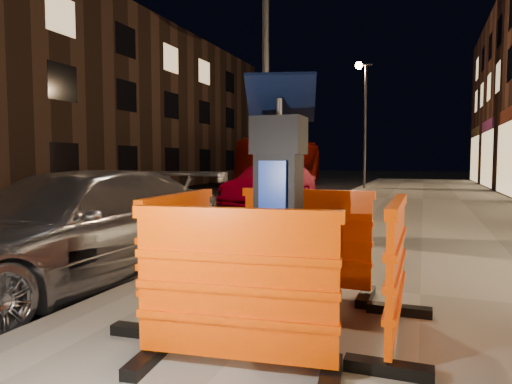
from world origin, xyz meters
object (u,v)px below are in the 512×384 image
(barrier_back, at_px, (306,242))
(barrier_kerbside, at_px, (180,253))
(barrier_front, at_px, (235,292))
(barrier_bldgside, at_px, (396,271))
(bus_doubledecker, at_px, (284,187))
(car_silver, at_px, (73,285))
(car_red, at_px, (271,207))
(parking_kiosk, at_px, (279,210))

(barrier_back, xyz_separation_m, barrier_kerbside, (-0.95, -0.95, 0.00))
(barrier_front, bearing_deg, barrier_kerbside, 128.30)
(barrier_bldgside, relative_size, bus_doubledecker, 0.14)
(barrier_back, height_order, barrier_bldgside, same)
(barrier_kerbside, bearing_deg, car_silver, 64.23)
(barrier_back, distance_m, car_red, 10.10)
(parking_kiosk, relative_size, barrier_kerbside, 1.40)
(barrier_front, height_order, barrier_kerbside, same)
(barrier_bldgside, height_order, car_silver, barrier_bldgside)
(barrier_front, distance_m, car_red, 11.89)
(bus_doubledecker, bearing_deg, barrier_front, -75.94)
(parking_kiosk, xyz_separation_m, barrier_bldgside, (0.95, 0.00, -0.43))
(parking_kiosk, distance_m, barrier_back, 1.04)
(parking_kiosk, distance_m, bus_doubledecker, 22.36)
(barrier_back, bearing_deg, parking_kiosk, -88.70)
(barrier_kerbside, height_order, car_red, barrier_kerbside)
(car_red, relative_size, bus_doubledecker, 0.42)
(parking_kiosk, relative_size, car_silver, 0.40)
(car_silver, relative_size, car_red, 1.17)
(barrier_front, bearing_deg, barrier_back, 83.30)
(parking_kiosk, height_order, barrier_kerbside, parking_kiosk)
(parking_kiosk, height_order, car_silver, parking_kiosk)
(barrier_kerbside, relative_size, barrier_bldgside, 1.00)
(barrier_kerbside, bearing_deg, barrier_back, -48.70)
(barrier_front, height_order, barrier_back, same)
(parking_kiosk, bearing_deg, barrier_kerbside, 178.30)
(car_red, distance_m, bus_doubledecker, 11.37)
(barrier_back, distance_m, car_silver, 3.00)
(parking_kiosk, height_order, bus_doubledecker, parking_kiosk)
(barrier_front, bearing_deg, bus_doubledecker, 99.23)
(barrier_back, bearing_deg, bus_doubledecker, 108.63)
(barrier_bldgside, bearing_deg, car_red, 23.53)
(barrier_front, xyz_separation_m, car_silver, (-2.92, 1.75, -0.70))
(parking_kiosk, xyz_separation_m, bus_doubledecker, (-6.38, 21.40, -1.13))
(barrier_back, bearing_deg, car_silver, -175.72)
(barrier_back, height_order, car_red, barrier_back)
(barrier_back, bearing_deg, barrier_bldgside, -43.70)
(barrier_back, xyz_separation_m, bus_doubledecker, (-6.38, 20.45, -0.70))
(barrier_back, relative_size, car_silver, 0.29)
(car_silver, bearing_deg, barrier_kerbside, -15.92)
(barrier_front, xyz_separation_m, car_red, (-3.51, 11.34, -0.70))
(barrier_kerbside, height_order, bus_doubledecker, bus_doubledecker)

